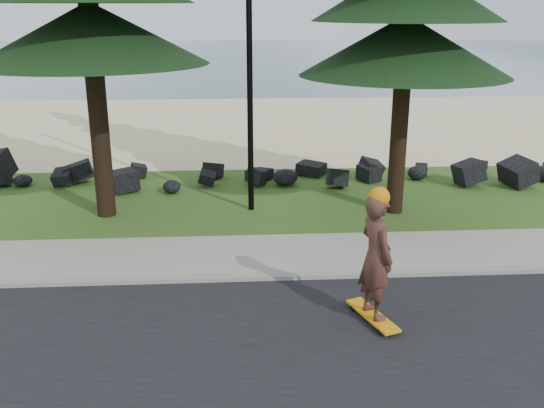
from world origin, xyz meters
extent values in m
plane|color=#33581B|center=(0.00, 0.00, 0.00)|extent=(160.00, 160.00, 0.00)
cube|color=black|center=(0.00, -4.50, 0.01)|extent=(160.00, 7.00, 0.02)
cube|color=gray|center=(0.00, -0.90, 0.05)|extent=(160.00, 0.20, 0.10)
cube|color=#9C9582|center=(0.00, 0.20, 0.04)|extent=(160.00, 2.00, 0.08)
cube|color=beige|center=(0.00, 14.50, 0.01)|extent=(160.00, 15.00, 0.01)
cube|color=#365A68|center=(0.00, 51.00, 0.00)|extent=(160.00, 58.00, 0.01)
cylinder|color=black|center=(0.00, 3.20, 4.00)|extent=(0.14, 0.14, 8.00)
cube|color=orange|center=(1.77, -2.57, 0.11)|extent=(0.67, 1.23, 0.04)
imported|color=#4C2C22|center=(1.77, -2.57, 1.13)|extent=(0.69, 0.85, 2.00)
sphere|color=orange|center=(1.77, -2.57, 2.09)|extent=(0.32, 0.32, 0.32)
camera|label=1|loc=(-0.38, -11.08, 4.82)|focal=40.00mm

